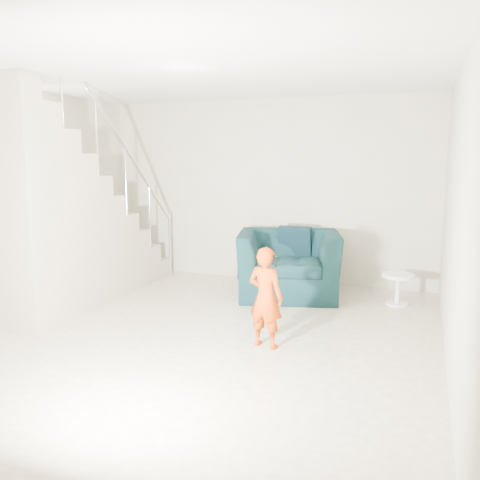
# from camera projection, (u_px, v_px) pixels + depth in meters

# --- Properties ---
(floor) EXTENTS (5.50, 5.50, 0.00)m
(floor) POSITION_uv_depth(u_px,v_px,m) (187.00, 337.00, 5.27)
(floor) COLOR gray
(floor) RESTS_ON ground
(ceiling) EXTENTS (5.50, 5.50, 0.00)m
(ceiling) POSITION_uv_depth(u_px,v_px,m) (182.00, 67.00, 4.84)
(ceiling) COLOR silver
(ceiling) RESTS_ON back_wall
(back_wall) EXTENTS (5.00, 0.00, 5.00)m
(back_wall) POSITION_uv_depth(u_px,v_px,m) (266.00, 191.00, 7.61)
(back_wall) COLOR #A5A186
(back_wall) RESTS_ON floor
(right_wall) EXTENTS (0.00, 5.50, 5.50)m
(right_wall) POSITION_uv_depth(u_px,v_px,m) (456.00, 218.00, 4.21)
(right_wall) COLOR #A5A186
(right_wall) RESTS_ON floor
(armchair) EXTENTS (1.58, 1.46, 0.86)m
(armchair) POSITION_uv_depth(u_px,v_px,m) (289.00, 264.00, 6.83)
(armchair) COLOR black
(armchair) RESTS_ON floor
(toddler) EXTENTS (0.41, 0.31, 1.00)m
(toddler) POSITION_uv_depth(u_px,v_px,m) (266.00, 297.00, 4.94)
(toddler) COLOR #A12F05
(toddler) RESTS_ON floor
(side_table) EXTENTS (0.40, 0.40, 0.40)m
(side_table) POSITION_uv_depth(u_px,v_px,m) (398.00, 284.00, 6.39)
(side_table) COLOR silver
(side_table) RESTS_ON floor
(staircase) EXTENTS (1.02, 3.03, 3.62)m
(staircase) POSITION_uv_depth(u_px,v_px,m) (60.00, 231.00, 6.30)
(staircase) COLOR #ADA089
(staircase) RESTS_ON floor
(cushion) EXTENTS (0.46, 0.22, 0.45)m
(cushion) POSITION_uv_depth(u_px,v_px,m) (295.00, 242.00, 7.12)
(cushion) COLOR black
(cushion) RESTS_ON armchair
(throw) EXTENTS (0.05, 0.52, 0.58)m
(throw) POSITION_uv_depth(u_px,v_px,m) (246.00, 254.00, 6.92)
(throw) COLOR black
(throw) RESTS_ON armchair
(phone) EXTENTS (0.04, 0.05, 0.10)m
(phone) POSITION_uv_depth(u_px,v_px,m) (276.00, 262.00, 4.80)
(phone) COLOR black
(phone) RESTS_ON toddler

